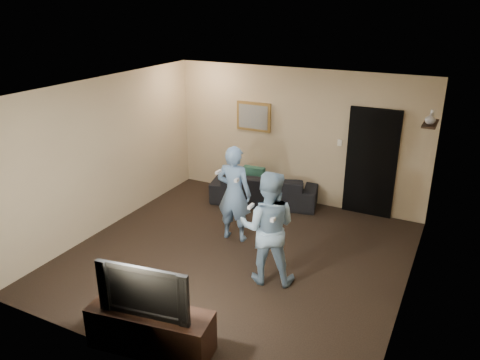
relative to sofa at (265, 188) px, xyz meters
The scene contains 19 objects.
ground 2.17m from the sofa, 77.43° to the right, with size 5.00×5.00×0.00m, color black.
ceiling 3.14m from the sofa, 77.43° to the right, with size 5.00×5.00×0.04m, color silver.
wall_back 1.18m from the sofa, 41.08° to the left, with size 5.00×0.04×2.60m, color tan.
wall_front 4.72m from the sofa, 84.20° to the right, with size 5.00×0.04×2.60m, color tan.
wall_left 3.08m from the sofa, 134.17° to the right, with size 0.04×5.00×2.60m, color tan.
wall_right 3.77m from the sofa, 35.20° to the right, with size 0.04×5.00×2.60m, color tan.
sofa is the anchor object (origin of this frame).
throw_pillow 0.30m from the sofa, behind, with size 0.43×0.14×0.43m, color #174637.
painting_frame 1.42m from the sofa, 138.60° to the left, with size 0.72×0.05×0.57m, color olive.
painting_canvas 1.42m from the sofa, 140.67° to the left, with size 0.62×0.01×0.47m, color slate.
doorway 2.08m from the sofa, 11.12° to the left, with size 0.90×0.06×2.00m, color black.
light_switch 1.70m from the sofa, 16.17° to the left, with size 0.08×0.02×0.12m, color silver.
wall_shelf 3.33m from the sofa, ahead, with size 0.20×0.60×0.03m, color black.
shelf_vase 3.39m from the sofa, ahead, with size 0.16×0.16×0.16m, color #ACACB1.
shelf_figurine 3.38m from the sofa, ahead, with size 0.06×0.06×0.18m, color silver.
tv_console 4.42m from the sofa, 82.99° to the right, with size 1.43×0.46×0.51m, color black.
television 4.45m from the sofa, 82.99° to the right, with size 1.08×0.14×0.62m, color black.
wii_player_left 1.68m from the sofa, 84.35° to the right, with size 0.61×0.50×1.62m.
wii_player_right 2.79m from the sofa, 65.22° to the right, with size 0.94×0.82×1.64m.
Camera 1 is at (2.94, -5.71, 3.76)m, focal length 35.00 mm.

